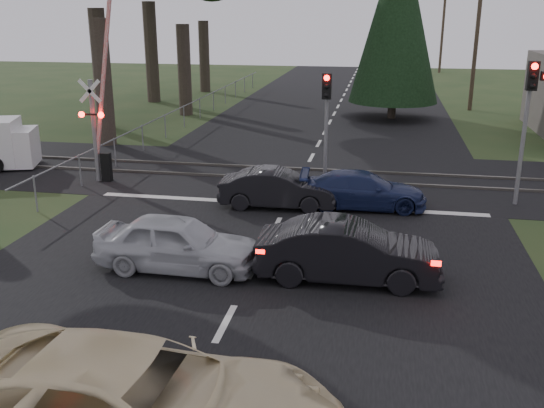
% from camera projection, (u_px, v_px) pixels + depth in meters
% --- Properties ---
extents(ground, '(120.00, 120.00, 0.00)m').
position_uv_depth(ground, '(225.00, 324.00, 12.56)').
color(ground, '#24391A').
rests_on(ground, ground).
extents(road, '(14.00, 100.00, 0.01)m').
position_uv_depth(road, '(295.00, 189.00, 21.92)').
color(road, black).
rests_on(road, ground).
extents(rail_corridor, '(120.00, 8.00, 0.01)m').
position_uv_depth(rail_corridor, '(302.00, 175.00, 23.79)').
color(rail_corridor, black).
rests_on(rail_corridor, ground).
extents(stop_line, '(13.00, 0.35, 0.00)m').
position_uv_depth(stop_line, '(287.00, 204.00, 20.23)').
color(stop_line, silver).
rests_on(stop_line, ground).
extents(rail_near, '(120.00, 0.12, 0.10)m').
position_uv_depth(rail_near, '(299.00, 179.00, 23.03)').
color(rail_near, '#59544C').
rests_on(rail_near, ground).
extents(rail_far, '(120.00, 0.12, 0.10)m').
position_uv_depth(rail_far, '(305.00, 169.00, 24.53)').
color(rail_far, '#59544C').
rests_on(rail_far, ground).
extents(crossing_signal, '(1.62, 0.38, 6.96)m').
position_uv_depth(crossing_signal, '(100.00, 128.00, 22.34)').
color(crossing_signal, slate).
rests_on(crossing_signal, ground).
extents(traffic_signal_right, '(0.68, 0.48, 4.70)m').
position_uv_depth(traffic_signal_right, '(530.00, 106.00, 19.12)').
color(traffic_signal_right, slate).
rests_on(traffic_signal_right, ground).
extents(traffic_signal_center, '(0.32, 0.48, 4.10)m').
position_uv_depth(traffic_signal_center, '(326.00, 110.00, 21.52)').
color(traffic_signal_center, slate).
rests_on(traffic_signal_center, ground).
extents(utility_pole_mid, '(1.80, 0.26, 9.00)m').
position_uv_depth(utility_pole_mid, '(477.00, 35.00, 37.74)').
color(utility_pole_mid, '#4C3D2D').
rests_on(utility_pole_mid, ground).
extents(utility_pole_far, '(1.80, 0.26, 9.00)m').
position_uv_depth(utility_pole_far, '(443.00, 25.00, 61.15)').
color(utility_pole_far, '#4C3D2D').
rests_on(utility_pole_far, ground).
extents(conifer_tree, '(5.20, 5.20, 11.00)m').
position_uv_depth(conifer_tree, '(398.00, 14.00, 34.47)').
color(conifer_tree, '#473D33').
rests_on(conifer_tree, ground).
extents(fence_left, '(0.10, 36.00, 1.20)m').
position_uv_depth(fence_left, '(193.00, 122.00, 34.96)').
color(fence_left, slate).
rests_on(fence_left, ground).
extents(dark_hatchback, '(4.39, 1.62, 1.44)m').
position_uv_depth(dark_hatchback, '(348.00, 252.00, 14.39)').
color(dark_hatchback, black).
rests_on(dark_hatchback, ground).
extents(silver_car, '(4.12, 1.73, 1.39)m').
position_uv_depth(silver_car, '(178.00, 243.00, 14.99)').
color(silver_car, '#ADB0B5').
rests_on(silver_car, ground).
extents(blue_sedan, '(4.21, 1.96, 1.19)m').
position_uv_depth(blue_sedan, '(363.00, 190.00, 19.74)').
color(blue_sedan, '#19234C').
rests_on(blue_sedan, ground).
extents(dark_car_far, '(3.87, 1.50, 1.26)m').
position_uv_depth(dark_car_far, '(278.00, 189.00, 19.78)').
color(dark_car_far, black).
rests_on(dark_car_far, ground).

